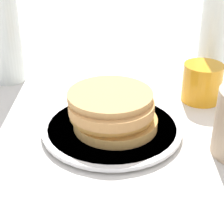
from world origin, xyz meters
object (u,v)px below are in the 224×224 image
object	(u,v)px
plate	(112,128)
water_bottle_far	(3,29)
water_bottle_mid	(215,28)
pancake_stack	(112,110)
juice_glass	(202,83)

from	to	relation	value
plate	water_bottle_far	distance (m)	0.34
plate	water_bottle_mid	world-z (taller)	water_bottle_mid
water_bottle_far	water_bottle_mid	bearing A→B (deg)	-154.21
water_bottle_mid	water_bottle_far	size ratio (longest dim) A/B	1.03
plate	water_bottle_far	xyz separation A→B (m)	(0.31, -0.10, 0.11)
pancake_stack	juice_glass	size ratio (longest dim) A/B	2.00
pancake_stack	water_bottle_far	xyz separation A→B (m)	(0.31, -0.10, 0.08)
pancake_stack	juice_glass	xyz separation A→B (m)	(-0.11, -0.19, -0.00)
pancake_stack	water_bottle_far	world-z (taller)	water_bottle_far
juice_glass	pancake_stack	bearing A→B (deg)	60.69
water_bottle_mid	pancake_stack	bearing A→B (deg)	71.56
pancake_stack	water_bottle_mid	xyz separation A→B (m)	(-0.10, -0.30, 0.08)
water_bottle_mid	water_bottle_far	xyz separation A→B (m)	(0.41, 0.20, -0.00)
plate	water_bottle_far	bearing A→B (deg)	-17.70
plate	pancake_stack	xyz separation A→B (m)	(-0.00, -0.00, 0.04)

